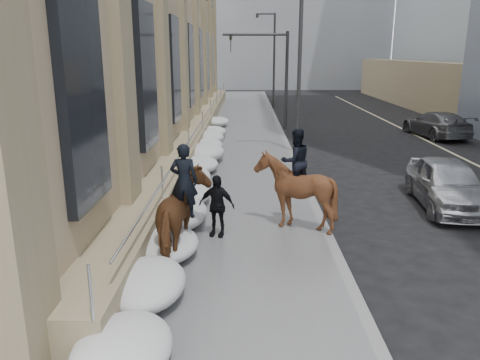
# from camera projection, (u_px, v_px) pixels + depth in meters

# --- Properties ---
(ground) EXTENTS (140.00, 140.00, 0.00)m
(ground) POSITION_uv_depth(u_px,v_px,m) (222.00, 305.00, 9.04)
(ground) COLOR black
(ground) RESTS_ON ground
(sidewalk) EXTENTS (5.00, 80.00, 0.12)m
(sidewalk) POSITION_uv_depth(u_px,v_px,m) (235.00, 173.00, 18.67)
(sidewalk) COLOR #58585B
(sidewalk) RESTS_ON ground
(curb) EXTENTS (0.24, 80.00, 0.12)m
(curb) POSITION_uv_depth(u_px,v_px,m) (300.00, 174.00, 18.64)
(curb) COLOR slate
(curb) RESTS_ON ground
(bg_building_far) EXTENTS (24.00, 12.00, 20.00)m
(bg_building_far) POSITION_uv_depth(u_px,v_px,m) (206.00, 19.00, 75.93)
(bg_building_far) COLOR gray
(bg_building_far) RESTS_ON ground
(streetlight_mid) EXTENTS (1.71, 0.24, 8.00)m
(streetlight_mid) POSITION_uv_depth(u_px,v_px,m) (296.00, 56.00, 21.31)
(streetlight_mid) COLOR #2D2D30
(streetlight_mid) RESTS_ON ground
(streetlight_far) EXTENTS (1.71, 0.24, 8.00)m
(streetlight_far) POSITION_uv_depth(u_px,v_px,m) (272.00, 54.00, 40.60)
(streetlight_far) COLOR #2D2D30
(streetlight_far) RESTS_ON ground
(traffic_signal) EXTENTS (4.10, 0.22, 6.00)m
(traffic_signal) POSITION_uv_depth(u_px,v_px,m) (272.00, 65.00, 29.18)
(traffic_signal) COLOR #2D2D30
(traffic_signal) RESTS_ON ground
(snow_bank) EXTENTS (1.70, 18.10, 0.76)m
(snow_bank) POSITION_uv_depth(u_px,v_px,m) (194.00, 175.00, 16.75)
(snow_bank) COLOR silver
(snow_bank) RESTS_ON sidewalk
(mounted_horse_left) EXTENTS (1.16, 2.39, 2.66)m
(mounted_horse_left) POSITION_uv_depth(u_px,v_px,m) (184.00, 213.00, 10.65)
(mounted_horse_left) COLOR #4C2C17
(mounted_horse_left) RESTS_ON sidewalk
(mounted_horse_right) EXTENTS (2.24, 2.35, 2.69)m
(mounted_horse_right) POSITION_uv_depth(u_px,v_px,m) (295.00, 187.00, 12.50)
(mounted_horse_right) COLOR #412312
(mounted_horse_right) RESTS_ON sidewalk
(pedestrian) EXTENTS (1.02, 0.63, 1.62)m
(pedestrian) POSITION_uv_depth(u_px,v_px,m) (217.00, 206.00, 11.99)
(pedestrian) COLOR black
(pedestrian) RESTS_ON sidewalk
(car_silver) EXTENTS (2.25, 4.68, 1.54)m
(car_silver) POSITION_uv_depth(u_px,v_px,m) (447.00, 183.00, 14.64)
(car_silver) COLOR #A8AAB0
(car_silver) RESTS_ON ground
(car_grey) EXTENTS (2.77, 5.32, 1.47)m
(car_grey) POSITION_uv_depth(u_px,v_px,m) (436.00, 124.00, 26.93)
(car_grey) COLOR #56575E
(car_grey) RESTS_ON ground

